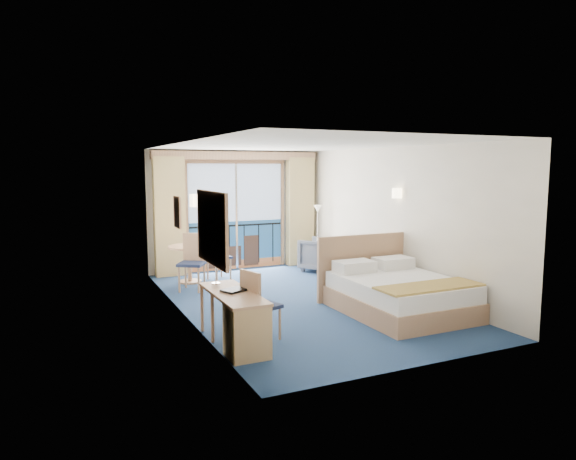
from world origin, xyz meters
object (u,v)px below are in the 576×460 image
object	(u,v)px
table_chair_b	(193,258)
desk	(244,324)
round_table	(189,255)
floor_lamp	(318,220)
armchair	(321,254)
desk_chair	(257,301)
nightstand	(381,275)
table_chair_a	(215,254)
bed	(397,293)

from	to	relation	value
table_chair_b	desk	bearing A→B (deg)	-62.63
round_table	table_chair_b	xyz separation A→B (m)	(-0.09, -0.63, 0.03)
floor_lamp	round_table	distance (m)	3.12
armchair	desk_chair	world-z (taller)	desk_chair
nightstand	table_chair_a	bearing A→B (deg)	139.05
desk_chair	table_chair_b	world-z (taller)	table_chair_b
bed	floor_lamp	bearing A→B (deg)	81.39
nightstand	round_table	bearing A→B (deg)	143.97
floor_lamp	round_table	bearing A→B (deg)	-175.50
desk	round_table	world-z (taller)	round_table
desk_chair	table_chair_b	distance (m)	3.24
round_table	desk_chair	bearing A→B (deg)	-90.84
round_table	table_chair_b	size ratio (longest dim) A/B	0.78
armchair	floor_lamp	distance (m)	0.81
floor_lamp	table_chair_b	world-z (taller)	floor_lamp
bed	nightstand	xyz separation A→B (m)	(0.60, 1.29, -0.02)
floor_lamp	table_chair_a	world-z (taller)	floor_lamp
bed	round_table	bearing A→B (deg)	125.12
desk	table_chair_a	xyz separation A→B (m)	(0.92, 4.23, 0.16)
floor_lamp	nightstand	bearing A→B (deg)	-89.34
desk	desk_chair	world-z (taller)	desk_chair
desk_chair	bed	bearing A→B (deg)	-99.29
bed	nightstand	distance (m)	1.42
table_chair_b	armchair	bearing A→B (deg)	42.12
desk	desk_chair	distance (m)	0.54
nightstand	desk	bearing A→B (deg)	-149.95
table_chair_a	table_chair_b	world-z (taller)	table_chair_b
desk	bed	bearing A→B (deg)	14.09
table_chair_b	bed	bearing A→B (deg)	-16.33
floor_lamp	desk	xyz separation A→B (m)	(-3.45, -4.50, -0.72)
nightstand	round_table	xyz separation A→B (m)	(-3.09, 2.25, 0.27)
table_chair_b	round_table	bearing A→B (deg)	114.19
bed	table_chair_b	bearing A→B (deg)	131.52
table_chair_a	bed	bearing A→B (deg)	-167.49
table_chair_a	floor_lamp	bearing A→B (deg)	-100.51
nightstand	round_table	size ratio (longest dim) A/B	0.73
bed	armchair	size ratio (longest dim) A/B	2.64
floor_lamp	round_table	world-z (taller)	floor_lamp
desk	desk_chair	size ratio (longest dim) A/B	1.54
bed	floor_lamp	xyz separation A→B (m)	(0.57, 3.78, 0.79)
armchair	table_chair_a	world-z (taller)	table_chair_a
table_chair_b	desk_chair	bearing A→B (deg)	-57.31
floor_lamp	desk_chair	size ratio (longest dim) A/B	1.50
nightstand	table_chair_b	bearing A→B (deg)	153.00
nightstand	round_table	distance (m)	3.83
armchair	table_chair_a	bearing A→B (deg)	-37.66
round_table	table_chair_a	xyz separation A→B (m)	(0.53, -0.03, -0.02)
desk	table_chair_b	world-z (taller)	table_chair_b
floor_lamp	desk_chair	bearing A→B (deg)	-127.19
bed	desk_chair	size ratio (longest dim) A/B	2.23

